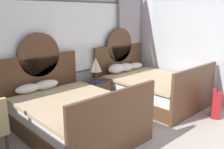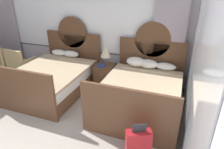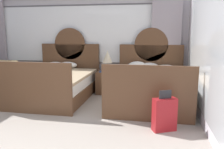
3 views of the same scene
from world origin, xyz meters
TOP-DOWN VIEW (x-y plane):
  - wall_back_window at (0.00, 4.32)m, footprint 6.18×0.22m
  - wall_right_mirror at (3.12, 1.89)m, footprint 0.08×4.92m
  - bed_near_window at (-0.12, 3.16)m, footprint 1.68×2.24m
  - bed_near_mirror at (2.14, 3.17)m, footprint 1.68×2.24m
  - nightstand_between_beds at (1.01, 3.84)m, footprint 0.50×0.52m
  - table_lamp_on_nightstand at (1.03, 3.84)m, footprint 0.27×0.27m
  - book_on_nightstand at (0.96, 3.74)m, footprint 0.18×0.26m
  - armchair_by_window_left at (-1.47, 3.43)m, footprint 0.62×0.62m
  - suitcase_on_floor at (2.43, 1.68)m, footprint 0.42×0.31m

SIDE VIEW (x-z plane):
  - suitcase_on_floor at x=2.43m, z-range -0.06..0.62m
  - nightstand_between_beds at x=1.01m, z-range 0.00..0.59m
  - bed_near_window at x=-0.12m, z-range -0.50..1.22m
  - bed_near_mirror at x=2.14m, z-range -0.49..1.23m
  - armchair_by_window_left at x=-1.47m, z-range 0.03..0.92m
  - book_on_nightstand at x=0.96m, z-range 0.59..0.62m
  - table_lamp_on_nightstand at x=1.03m, z-range 0.69..1.24m
  - wall_right_mirror at x=3.12m, z-range 0.00..2.70m
  - wall_back_window at x=0.00m, z-range 0.07..2.77m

